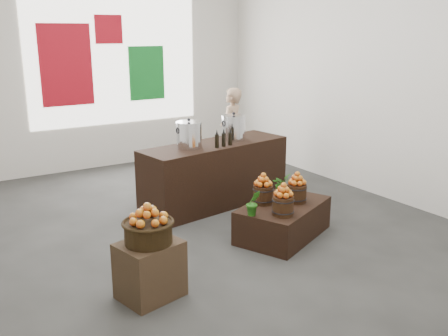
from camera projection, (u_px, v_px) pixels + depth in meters
ground at (196, 224)px, 6.61m from camera, size 7.00×7.00×0.00m
back_wall at (99, 58)px, 8.93m from camera, size 6.00×0.04×4.00m
back_opening at (115, 58)px, 9.07m from camera, size 3.20×0.02×2.40m
deco_red_left at (66, 65)px, 8.62m from camera, size 0.90×0.04×1.40m
deco_green_right at (147, 73)px, 9.45m from camera, size 0.70×0.04×1.00m
deco_red_upper at (109, 29)px, 8.87m from camera, size 0.50×0.04×0.50m
crate at (150, 270)px, 4.75m from camera, size 0.64×0.57×0.56m
wicker_basket at (148, 233)px, 4.64m from camera, size 0.45×0.45×0.20m
apples_in_basket at (147, 213)px, 4.59m from camera, size 0.35×0.35×0.19m
display_table at (283, 220)px, 6.18m from camera, size 1.41×1.17×0.42m
apple_bucket_front_left at (283, 206)px, 5.73m from camera, size 0.24×0.24×0.22m
apples_in_bucket_front_left at (284, 190)px, 5.68m from camera, size 0.18×0.18×0.16m
apple_bucket_front_right at (297, 193)px, 6.17m from camera, size 0.24×0.24×0.22m
apples_in_bucket_front_right at (297, 178)px, 6.12m from camera, size 0.18×0.18×0.16m
apple_bucket_rear at (263, 195)px, 6.12m from camera, size 0.24×0.24×0.22m
apples_in_bucket_rear at (263, 180)px, 6.07m from camera, size 0.18×0.18×0.16m
herb_garnish_right at (281, 184)px, 6.50m from camera, size 0.30×0.28×0.26m
herb_garnish_left at (253, 203)px, 5.72m from camera, size 0.20×0.17×0.30m
counter at (215, 174)px, 7.26m from camera, size 2.33×1.03×0.92m
stock_pot_left at (189, 136)px, 6.80m from camera, size 0.35×0.35×0.35m
stock_pot_center at (234, 128)px, 7.32m from camera, size 0.35×0.35×0.35m
oil_cruets at (225, 137)px, 6.94m from camera, size 0.25×0.10×0.26m
shopper at (231, 131)px, 8.76m from camera, size 0.67×0.62×1.53m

